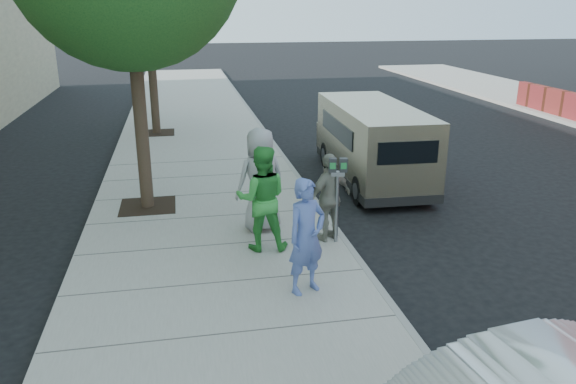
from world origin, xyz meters
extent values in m
plane|color=black|center=(0.00, 0.00, 0.00)|extent=(120.00, 120.00, 0.00)
cube|color=gray|center=(-1.00, 0.00, 0.07)|extent=(5.00, 60.00, 0.15)
cube|color=gray|center=(1.44, 0.00, 0.07)|extent=(0.12, 60.00, 0.16)
cube|color=black|center=(-2.30, 2.40, 0.15)|extent=(1.20, 1.20, 0.01)
cylinder|color=#38281E|center=(-2.30, 2.40, 2.13)|extent=(0.28, 0.28, 3.96)
cube|color=black|center=(-2.30, 10.00, 0.15)|extent=(1.20, 1.20, 0.01)
cylinder|color=#38281E|center=(-2.30, 10.00, 1.91)|extent=(0.28, 0.28, 3.52)
cylinder|color=gray|center=(1.25, -0.29, 0.79)|extent=(0.06, 0.06, 1.29)
cube|color=gray|center=(1.25, -0.29, 1.48)|extent=(0.26, 0.12, 0.09)
cube|color=#2D2D30|center=(1.15, -0.27, 1.64)|extent=(0.16, 0.14, 0.25)
cube|color=#2D2D30|center=(1.35, -0.31, 1.64)|extent=(0.16, 0.14, 0.25)
cube|color=tan|center=(3.30, 3.65, 1.08)|extent=(1.94, 4.91, 1.79)
cube|color=tan|center=(3.38, 6.30, 0.64)|extent=(1.67, 0.54, 0.76)
cube|color=black|center=(3.23, 1.21, 1.39)|extent=(1.35, 0.06, 0.49)
cylinder|color=black|center=(2.56, 5.27, 0.34)|extent=(0.25, 0.69, 0.68)
cylinder|color=black|center=(4.14, 5.23, 0.34)|extent=(0.25, 0.69, 0.68)
cylinder|color=black|center=(2.46, 1.97, 0.34)|extent=(0.25, 0.69, 0.68)
cylinder|color=black|center=(4.04, 1.93, 0.34)|extent=(0.25, 0.69, 0.68)
imported|color=#5368B0|center=(0.28, -2.03, 1.06)|extent=(0.78, 0.68, 1.82)
imported|color=green|center=(-0.14, -0.31, 1.11)|extent=(1.03, 0.85, 1.91)
imported|color=#9B9A9D|center=(-0.02, 0.62, 1.17)|extent=(1.13, 0.90, 2.03)
imported|color=gray|center=(1.16, -0.13, 0.98)|extent=(1.06, 0.81, 1.67)
camera|label=1|loc=(-1.49, -9.64, 4.38)|focal=35.00mm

